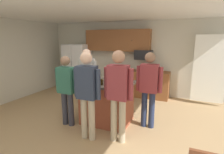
{
  "coord_description": "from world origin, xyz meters",
  "views": [
    {
      "loc": [
        1.97,
        -3.45,
        1.96
      ],
      "look_at": [
        0.3,
        0.48,
        1.05
      ],
      "focal_mm": 28.34,
      "sensor_mm": 36.0,
      "label": 1
    }
  ],
  "objects_px": {
    "mug_ceramic_white": "(95,79)",
    "person_guest_right": "(87,90)",
    "person_host_foreground": "(67,87)",
    "glass_pilsner": "(102,82)",
    "person_elder_center": "(118,91)",
    "kitchen_island": "(107,102)",
    "refrigerator": "(77,67)",
    "tumbler_amber": "(90,81)",
    "glass_dark_ale": "(115,83)",
    "person_guest_by_door": "(87,76)",
    "person_guest_left": "(149,85)",
    "glass_stout_tall": "(107,81)",
    "glass_short_whisky": "(123,79)",
    "microwave_over_range": "(144,55)"
  },
  "relations": [
    {
      "from": "mug_ceramic_white",
      "to": "person_guest_right",
      "type": "bearing_deg",
      "value": -71.02
    },
    {
      "from": "person_host_foreground",
      "to": "glass_pilsner",
      "type": "bearing_deg",
      "value": -15.99
    },
    {
      "from": "person_elder_center",
      "to": "glass_pilsner",
      "type": "distance_m",
      "value": 0.69
    },
    {
      "from": "kitchen_island",
      "to": "refrigerator",
      "type": "bearing_deg",
      "value": 136.22
    },
    {
      "from": "person_elder_center",
      "to": "glass_pilsner",
      "type": "xyz_separation_m",
      "value": [
        -0.55,
        0.42,
        0.01
      ]
    },
    {
      "from": "tumbler_amber",
      "to": "glass_dark_ale",
      "type": "relative_size",
      "value": 1.22
    },
    {
      "from": "kitchen_island",
      "to": "person_guest_by_door",
      "type": "height_order",
      "value": "person_guest_by_door"
    },
    {
      "from": "tumbler_amber",
      "to": "mug_ceramic_white",
      "type": "bearing_deg",
      "value": 97.52
    },
    {
      "from": "person_guest_by_door",
      "to": "tumbler_amber",
      "type": "bearing_deg",
      "value": -25.01
    },
    {
      "from": "person_host_foreground",
      "to": "mug_ceramic_white",
      "type": "xyz_separation_m",
      "value": [
        0.45,
        0.51,
        0.11
      ]
    },
    {
      "from": "person_host_foreground",
      "to": "glass_dark_ale",
      "type": "bearing_deg",
      "value": -18.54
    },
    {
      "from": "person_guest_right",
      "to": "refrigerator",
      "type": "bearing_deg",
      "value": 39.26
    },
    {
      "from": "person_guest_left",
      "to": "tumbler_amber",
      "type": "relative_size",
      "value": 11.3
    },
    {
      "from": "glass_pilsner",
      "to": "person_guest_by_door",
      "type": "bearing_deg",
      "value": 137.71
    },
    {
      "from": "person_host_foreground",
      "to": "person_guest_right",
      "type": "bearing_deg",
      "value": -57.08
    },
    {
      "from": "refrigerator",
      "to": "tumbler_amber",
      "type": "relative_size",
      "value": 11.85
    },
    {
      "from": "mug_ceramic_white",
      "to": "glass_pilsner",
      "type": "distance_m",
      "value": 0.42
    },
    {
      "from": "refrigerator",
      "to": "person_guest_left",
      "type": "relative_size",
      "value": 1.05
    },
    {
      "from": "person_guest_right",
      "to": "person_elder_center",
      "type": "distance_m",
      "value": 0.6
    },
    {
      "from": "mug_ceramic_white",
      "to": "glass_stout_tall",
      "type": "xyz_separation_m",
      "value": [
        0.41,
        -0.17,
        0.03
      ]
    },
    {
      "from": "kitchen_island",
      "to": "glass_dark_ale",
      "type": "relative_size",
      "value": 9.98
    },
    {
      "from": "glass_pilsner",
      "to": "glass_stout_tall",
      "type": "bearing_deg",
      "value": 50.12
    },
    {
      "from": "kitchen_island",
      "to": "person_guest_right",
      "type": "xyz_separation_m",
      "value": [
        -0.04,
        -0.83,
        0.51
      ]
    },
    {
      "from": "person_elder_center",
      "to": "kitchen_island",
      "type": "bearing_deg",
      "value": 0.0
    },
    {
      "from": "glass_short_whisky",
      "to": "glass_dark_ale",
      "type": "relative_size",
      "value": 1.38
    },
    {
      "from": "kitchen_island",
      "to": "tumbler_amber",
      "type": "height_order",
      "value": "tumbler_amber"
    },
    {
      "from": "glass_short_whisky",
      "to": "glass_dark_ale",
      "type": "bearing_deg",
      "value": -101.78
    },
    {
      "from": "microwave_over_range",
      "to": "glass_short_whisky",
      "type": "distance_m",
      "value": 2.27
    },
    {
      "from": "person_guest_right",
      "to": "person_elder_center",
      "type": "height_order",
      "value": "person_elder_center"
    },
    {
      "from": "person_host_foreground",
      "to": "person_elder_center",
      "type": "height_order",
      "value": "person_elder_center"
    },
    {
      "from": "person_elder_center",
      "to": "tumbler_amber",
      "type": "distance_m",
      "value": 0.93
    },
    {
      "from": "person_guest_right",
      "to": "mug_ceramic_white",
      "type": "bearing_deg",
      "value": 21.51
    },
    {
      "from": "person_guest_by_door",
      "to": "glass_short_whisky",
      "type": "distance_m",
      "value": 1.22
    },
    {
      "from": "glass_pilsner",
      "to": "tumbler_amber",
      "type": "bearing_deg",
      "value": -179.18
    },
    {
      "from": "glass_short_whisky",
      "to": "glass_pilsner",
      "type": "distance_m",
      "value": 0.5
    },
    {
      "from": "person_guest_right",
      "to": "tumbler_amber",
      "type": "relative_size",
      "value": 11.57
    },
    {
      "from": "person_guest_left",
      "to": "person_elder_center",
      "type": "xyz_separation_m",
      "value": [
        -0.41,
        -0.81,
        0.05
      ]
    },
    {
      "from": "person_guest_by_door",
      "to": "microwave_over_range",
      "type": "bearing_deg",
      "value": 89.08
    },
    {
      "from": "glass_short_whisky",
      "to": "glass_pilsner",
      "type": "height_order",
      "value": "glass_short_whisky"
    },
    {
      "from": "person_guest_left",
      "to": "glass_pilsner",
      "type": "bearing_deg",
      "value": 14.7
    },
    {
      "from": "person_host_foreground",
      "to": "glass_short_whisky",
      "type": "bearing_deg",
      "value": -5.38
    },
    {
      "from": "person_guest_right",
      "to": "glass_short_whisky",
      "type": "bearing_deg",
      "value": -20.6
    },
    {
      "from": "person_elder_center",
      "to": "glass_pilsner",
      "type": "height_order",
      "value": "person_elder_center"
    },
    {
      "from": "person_guest_by_door",
      "to": "glass_dark_ale",
      "type": "bearing_deg",
      "value": -2.41
    },
    {
      "from": "glass_pilsner",
      "to": "glass_dark_ale",
      "type": "relative_size",
      "value": 1.06
    },
    {
      "from": "glass_short_whisky",
      "to": "tumbler_amber",
      "type": "height_order",
      "value": "glass_short_whisky"
    },
    {
      "from": "person_guest_by_door",
      "to": "glass_short_whisky",
      "type": "bearing_deg",
      "value": 11.92
    },
    {
      "from": "person_elder_center",
      "to": "glass_pilsner",
      "type": "bearing_deg",
      "value": 14.23
    },
    {
      "from": "glass_dark_ale",
      "to": "microwave_over_range",
      "type": "bearing_deg",
      "value": 89.68
    },
    {
      "from": "glass_dark_ale",
      "to": "person_guest_by_door",
      "type": "bearing_deg",
      "value": 147.82
    }
  ]
}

